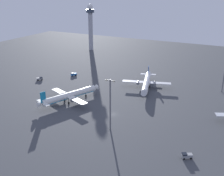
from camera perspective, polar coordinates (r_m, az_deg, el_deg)
ground_plane at (r=146.60m, az=0.13°, el=-5.39°), size 416.00×416.00×0.00m
control_tower at (r=289.97m, az=-4.41°, el=12.88°), size 8.00×8.00×45.90m
airplane_far_stand at (r=162.05m, az=-8.74°, el=-1.53°), size 30.65×38.88×10.39m
airplane_near_gate at (r=183.13m, az=7.04°, el=1.16°), size 31.38×39.96×10.44m
cargo_loader at (r=115.52m, az=15.00°, el=-13.19°), size 4.56×3.78×2.25m
baggage_tractor at (r=204.27m, az=-14.53°, el=1.87°), size 4.16×4.43×2.25m
maintenance_van at (r=209.42m, az=-7.84°, el=2.80°), size 4.04×4.49×2.25m
apron_light_central at (r=126.03m, az=-0.36°, el=-2.77°), size 4.80×0.90×24.72m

